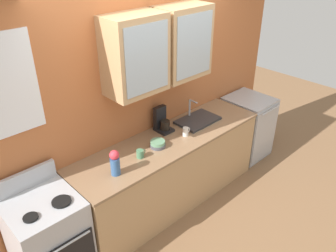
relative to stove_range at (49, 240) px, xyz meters
The scene contains 11 objects.
ground_plane 1.61m from the stove_range, ahead, with size 10.00×10.00×0.00m, color brown.
back_wall_unit 1.86m from the stove_range, 12.17° to the left, with size 4.28×0.47×2.61m.
counter 1.55m from the stove_range, ahead, with size 2.46×0.67×0.90m.
stove_range is the anchor object (origin of this frame).
sink_faucet 2.13m from the stove_range, ahead, with size 0.52×0.34×0.25m.
bowl_stack 1.41m from the stove_range, ahead, with size 0.17×0.17×0.07m.
vase 0.93m from the stove_range, ahead, with size 0.09×0.09×0.27m.
cup_near_sink 1.79m from the stove_range, ahead, with size 0.11×0.07×0.10m.
cup_near_bowls 1.17m from the stove_range, ahead, with size 0.11×0.08×0.09m.
dishwasher 3.10m from the stove_range, ahead, with size 0.56×0.66×0.90m.
coffee_maker 1.72m from the stove_range, ahead, with size 0.17×0.20×0.29m.
Camera 1 is at (-2.30, -2.39, 2.93)m, focal length 36.85 mm.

